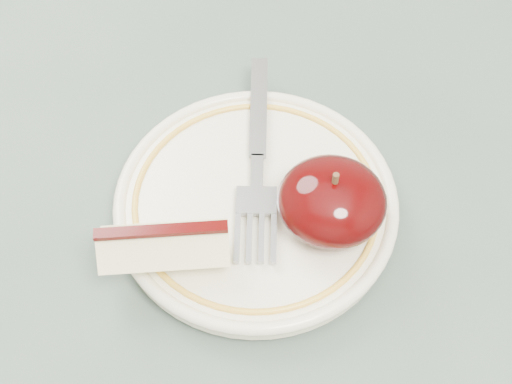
% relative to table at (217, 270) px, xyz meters
% --- Properties ---
extents(table, '(0.90, 0.90, 0.75)m').
position_rel_table_xyz_m(table, '(0.00, 0.00, 0.00)').
color(table, brown).
rests_on(table, ground).
extents(plate, '(0.19, 0.19, 0.02)m').
position_rel_table_xyz_m(plate, '(0.03, 0.00, 0.10)').
color(plate, '#EAE2C5').
rests_on(plate, table).
extents(apple_half, '(0.07, 0.07, 0.05)m').
position_rel_table_xyz_m(apple_half, '(0.08, -0.00, 0.13)').
color(apple_half, black).
rests_on(apple_half, plate).
extents(apple_wedge, '(0.09, 0.05, 0.04)m').
position_rel_table_xyz_m(apple_wedge, '(-0.02, -0.05, 0.12)').
color(apple_wedge, '#F2E7B3').
rests_on(apple_wedge, plate).
extents(fork, '(0.04, 0.17, 0.00)m').
position_rel_table_xyz_m(fork, '(0.03, 0.04, 0.11)').
color(fork, gray).
rests_on(fork, plate).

